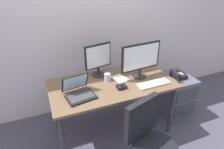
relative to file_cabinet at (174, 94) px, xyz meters
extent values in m
plane|color=#454251|center=(-1.05, -0.03, -0.30)|extent=(8.00, 8.00, 0.00)
cube|color=silver|center=(-1.05, 0.72, 1.10)|extent=(6.00, 0.10, 2.80)
cube|color=brown|center=(-1.05, -0.03, 0.43)|extent=(1.53, 0.80, 0.03)
cylinder|color=#2D2D33|center=(-1.76, -0.37, 0.06)|extent=(0.05, 0.05, 0.72)
cylinder|color=#2D2D33|center=(-0.35, -0.37, 0.06)|extent=(0.05, 0.05, 0.72)
cylinder|color=#2D2D33|center=(-1.76, 0.31, 0.06)|extent=(0.05, 0.05, 0.72)
cylinder|color=#2D2D33|center=(-0.35, 0.31, 0.06)|extent=(0.05, 0.05, 0.72)
cube|color=#535260|center=(0.00, 0.00, 0.00)|extent=(0.42, 0.52, 0.61)
cube|color=#38383D|center=(0.00, -0.26, 0.13)|extent=(0.38, 0.01, 0.21)
cube|color=#38383D|center=(0.00, -0.26, -0.12)|extent=(0.38, 0.01, 0.21)
cube|color=black|center=(0.00, -0.02, 0.33)|extent=(0.17, 0.20, 0.06)
cube|color=black|center=(-0.06, -0.02, 0.38)|extent=(0.05, 0.18, 0.04)
cube|color=gray|center=(0.02, -0.03, 0.36)|extent=(0.07, 0.08, 0.01)
cube|color=black|center=(-1.03, -0.72, 0.43)|extent=(0.40, 0.18, 0.42)
cylinder|color=#262628|center=(-0.66, -0.01, 0.45)|extent=(0.18, 0.18, 0.01)
cylinder|color=#262628|center=(-0.66, -0.01, 0.51)|extent=(0.04, 0.04, 0.10)
cube|color=black|center=(-0.66, -0.01, 0.73)|extent=(0.55, 0.07, 0.35)
cube|color=white|center=(-0.66, -0.02, 0.73)|extent=(0.51, 0.05, 0.31)
cylinder|color=#262628|center=(-1.14, 0.23, 0.45)|extent=(0.18, 0.18, 0.01)
cylinder|color=#262628|center=(-1.14, 0.23, 0.51)|extent=(0.04, 0.04, 0.10)
cube|color=black|center=(-1.14, 0.23, 0.72)|extent=(0.36, 0.10, 0.32)
cube|color=white|center=(-1.14, 0.22, 0.72)|extent=(0.33, 0.08, 0.28)
cube|color=silver|center=(-0.60, -0.26, 0.46)|extent=(0.41, 0.14, 0.02)
cube|color=white|center=(-0.60, -0.26, 0.47)|extent=(0.38, 0.12, 0.01)
cube|color=black|center=(-1.49, -0.19, 0.46)|extent=(0.34, 0.27, 0.02)
cube|color=#38383D|center=(-1.49, -0.19, 0.47)|extent=(0.30, 0.21, 0.00)
cube|color=black|center=(-1.51, -0.04, 0.57)|extent=(0.32, 0.14, 0.21)
cube|color=silver|center=(-1.51, -0.05, 0.57)|extent=(0.28, 0.12, 0.18)
cube|color=black|center=(-1.00, -0.18, 0.47)|extent=(0.11, 0.09, 0.04)
sphere|color=#232328|center=(-1.00, -0.18, 0.49)|extent=(0.04, 0.04, 0.04)
cylinder|color=silver|center=(-1.09, 0.05, 0.50)|extent=(0.08, 0.08, 0.10)
torus|color=silver|center=(-1.04, 0.05, 0.50)|extent=(0.01, 0.06, 0.06)
cube|color=white|center=(-0.92, 0.03, 0.45)|extent=(0.19, 0.24, 0.01)
camera|label=1|loc=(-1.83, -1.92, 1.67)|focal=30.67mm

